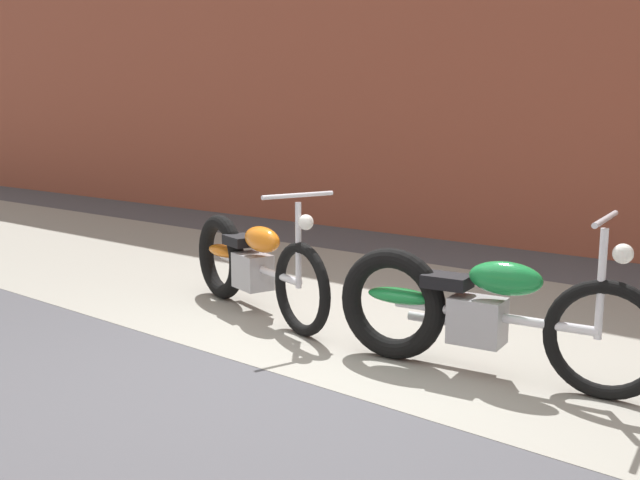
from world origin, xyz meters
TOP-DOWN VIEW (x-y plane):
  - ground_plane at (0.00, 0.00)m, footprint 80.00×80.00m
  - sidewalk_slab at (0.00, 1.75)m, footprint 36.00×3.50m
  - motorcycle_orange at (-1.23, 0.93)m, footprint 1.95×0.81m
  - motorcycle_green at (0.82, 0.76)m, footprint 2.00×0.58m

SIDE VIEW (x-z plane):
  - ground_plane at x=0.00m, z-range 0.00..0.00m
  - sidewalk_slab at x=0.00m, z-range 0.00..0.01m
  - motorcycle_orange at x=-1.23m, z-range -0.12..0.91m
  - motorcycle_green at x=0.82m, z-range -0.12..0.91m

